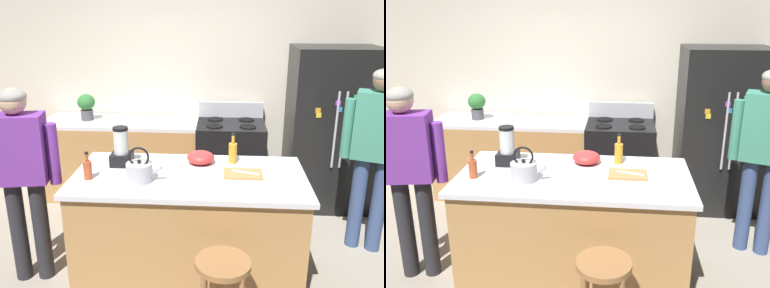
{
  "view_description": "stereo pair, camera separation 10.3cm",
  "coord_description": "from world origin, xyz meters",
  "views": [
    {
      "loc": [
        0.24,
        -2.97,
        2.16
      ],
      "look_at": [
        0.0,
        0.3,
        1.07
      ],
      "focal_mm": 38.64,
      "sensor_mm": 36.0,
      "label": 1
    },
    {
      "loc": [
        0.34,
        -2.96,
        2.16
      ],
      "look_at": [
        0.0,
        0.3,
        1.07
      ],
      "focal_mm": 38.64,
      "sensor_mm": 36.0,
      "label": 2
    }
  ],
  "objects": [
    {
      "name": "person_by_sink_right",
      "position": [
        1.6,
        0.56,
        1.02
      ],
      "size": [
        0.58,
        0.35,
        1.69
      ],
      "color": "#384C7A",
      "rests_on": "ground_plane"
    },
    {
      "name": "mixing_bowl",
      "position": [
        0.08,
        0.25,
        0.98
      ],
      "size": [
        0.23,
        0.23,
        0.1
      ],
      "primitive_type": "ellipsoid",
      "color": "red",
      "rests_on": "kitchen_island"
    },
    {
      "name": "person_by_island_left",
      "position": [
        -1.29,
        -0.11,
        0.98
      ],
      "size": [
        0.6,
        0.28,
        1.61
      ],
      "color": "#26262B",
      "rests_on": "ground_plane"
    },
    {
      "name": "stove_range",
      "position": [
        0.35,
        1.52,
        0.47
      ],
      "size": [
        0.76,
        0.65,
        1.1
      ],
      "color": "black",
      "rests_on": "ground_plane"
    },
    {
      "name": "ground_plane",
      "position": [
        0.0,
        0.0,
        0.0
      ],
      "size": [
        14.0,
        14.0,
        0.0
      ],
      "primitive_type": "plane",
      "color": "#9E9384"
    },
    {
      "name": "tea_kettle",
      "position": [
        -0.36,
        -0.15,
        1.0
      ],
      "size": [
        0.28,
        0.2,
        0.27
      ],
      "color": "#B7BABF",
      "rests_on": "kitchen_island"
    },
    {
      "name": "bottle_soda",
      "position": [
        0.34,
        0.28,
        1.02
      ],
      "size": [
        0.07,
        0.07,
        0.26
      ],
      "color": "orange",
      "rests_on": "kitchen_island"
    },
    {
      "name": "back_wall",
      "position": [
        0.0,
        1.95,
        1.35
      ],
      "size": [
        8.0,
        0.1,
        2.7
      ],
      "primitive_type": "cube",
      "color": "beige",
      "rests_on": "ground_plane"
    },
    {
      "name": "potted_plant",
      "position": [
        -1.31,
        1.55,
        1.1
      ],
      "size": [
        0.2,
        0.2,
        0.3
      ],
      "color": "#4C4C51",
      "rests_on": "back_counter_run"
    },
    {
      "name": "bar_stool",
      "position": [
        0.27,
        -0.72,
        0.5
      ],
      "size": [
        0.36,
        0.36,
        0.64
      ],
      "color": "#9E6B3D",
      "rests_on": "ground_plane"
    },
    {
      "name": "cutting_board",
      "position": [
        0.42,
        0.01,
        0.93
      ],
      "size": [
        0.3,
        0.2,
        0.02
      ],
      "primitive_type": "cube",
      "color": "#B7844C",
      "rests_on": "kitchen_island"
    },
    {
      "name": "bottle_cooking_sauce",
      "position": [
        -0.76,
        -0.14,
        1.0
      ],
      "size": [
        0.06,
        0.06,
        0.22
      ],
      "color": "#B24C26",
      "rests_on": "kitchen_island"
    },
    {
      "name": "kitchen_island",
      "position": [
        0.0,
        0.0,
        0.46
      ],
      "size": [
        1.81,
        0.91,
        0.92
      ],
      "color": "#B7844C",
      "rests_on": "ground_plane"
    },
    {
      "name": "blender_appliance",
      "position": [
        -0.57,
        0.17,
        1.06
      ],
      "size": [
        0.17,
        0.17,
        0.32
      ],
      "color": "black",
      "rests_on": "kitchen_island"
    },
    {
      "name": "refrigerator",
      "position": [
        1.44,
        1.5,
        0.89
      ],
      "size": [
        0.9,
        0.73,
        1.78
      ],
      "color": "black",
      "rests_on": "ground_plane"
    },
    {
      "name": "chef_knife",
      "position": [
        0.44,
        0.01,
        0.95
      ],
      "size": [
        0.22,
        0.09,
        0.01
      ],
      "primitive_type": "cube",
      "rotation": [
        0.0,
        0.0,
        -0.3
      ],
      "color": "#B7BABF",
      "rests_on": "cutting_board"
    },
    {
      "name": "back_counter_run",
      "position": [
        -0.8,
        1.55,
        0.46
      ],
      "size": [
        2.0,
        0.64,
        0.92
      ],
      "color": "#B7844C",
      "rests_on": "ground_plane"
    }
  ]
}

